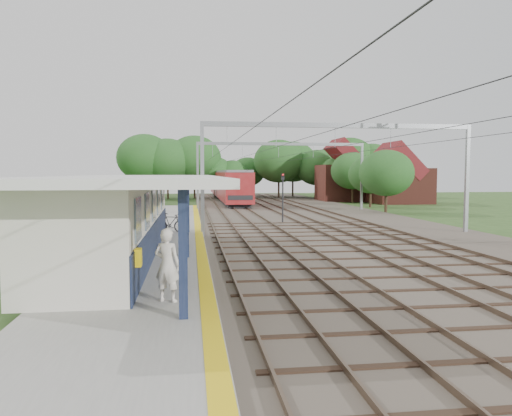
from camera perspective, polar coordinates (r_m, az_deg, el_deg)
ground at (r=16.67m, az=12.93°, el=-9.67°), size 160.00×160.00×0.00m
ballast_bed at (r=46.36m, az=4.64°, el=-0.76°), size 18.00×90.00×0.10m
platform at (r=29.47m, az=-10.93°, el=-3.34°), size 5.00×52.00×0.35m
yellow_stripe at (r=29.39m, az=-6.55°, el=-2.95°), size 0.45×52.00×0.01m
station_building at (r=22.48m, az=-15.58°, el=-0.90°), size 3.41×18.00×3.40m
canopy at (r=21.27m, az=-13.08°, el=3.19°), size 6.40×20.00×3.44m
rail_tracks at (r=45.89m, az=1.58°, el=-0.64°), size 11.80×88.00×0.15m
catenary_system at (r=41.49m, az=5.22°, el=6.22°), size 17.22×88.00×7.00m
tree_band at (r=72.93m, az=0.05°, el=4.83°), size 31.72×30.88×8.82m
house_near at (r=66.75m, az=16.13°, el=3.09°), size 7.00×6.12×7.89m
house_far at (r=70.59m, az=10.45°, el=3.42°), size 8.00×6.12×8.66m
person at (r=14.10m, az=-10.11°, el=-6.42°), size 0.89×0.75×2.06m
bicycle at (r=30.34m, az=-9.73°, el=-1.68°), size 1.98×1.19×1.15m
train at (r=72.16m, az=-3.34°, el=2.75°), size 3.15×39.26×4.13m
signal_post at (r=38.55m, az=3.08°, el=1.68°), size 0.29×0.26×3.87m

